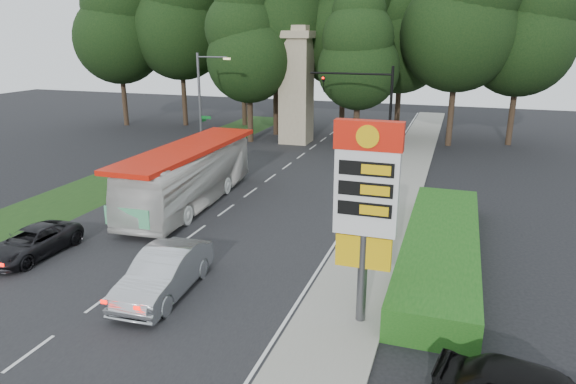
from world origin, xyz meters
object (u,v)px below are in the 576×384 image
(monument, at_px, (296,85))
(transit_bus, at_px, (189,176))
(gas_station_pylon, at_px, (366,197))
(traffic_signal_mast, at_px, (373,101))
(sedan_silver, at_px, (164,273))
(suv_charcoal, at_px, (32,242))
(streetlight_signs, at_px, (202,101))

(monument, xyz_separation_m, transit_bus, (-0.41, -18.57, -3.42))
(transit_bus, bearing_deg, gas_station_pylon, -42.92)
(traffic_signal_mast, height_order, monument, monument)
(sedan_silver, xyz_separation_m, suv_charcoal, (-7.33, 1.18, -0.22))
(traffic_signal_mast, relative_size, transit_bus, 0.60)
(streetlight_signs, height_order, transit_bus, streetlight_signs)
(gas_station_pylon, relative_size, traffic_signal_mast, 0.95)
(streetlight_signs, distance_m, transit_bus, 11.85)
(monument, bearing_deg, transit_bus, -91.28)
(monument, xyz_separation_m, suv_charcoal, (-3.44, -27.16, -4.48))
(monument, relative_size, transit_bus, 0.83)
(traffic_signal_mast, bearing_deg, suv_charcoal, -117.72)
(traffic_signal_mast, bearing_deg, transit_bus, -122.78)
(gas_station_pylon, relative_size, sedan_silver, 1.33)
(streetlight_signs, height_order, sedan_silver, streetlight_signs)
(traffic_signal_mast, height_order, streetlight_signs, streetlight_signs)
(traffic_signal_mast, distance_m, monument, 9.76)
(suv_charcoal, bearing_deg, gas_station_pylon, -2.11)
(suv_charcoal, bearing_deg, traffic_signal_mast, 63.47)
(monument, bearing_deg, sedan_silver, -82.18)
(gas_station_pylon, distance_m, streetlight_signs, 25.74)
(streetlight_signs, bearing_deg, monument, 58.03)
(transit_bus, xyz_separation_m, sedan_silver, (4.31, -9.77, -0.83))
(transit_bus, bearing_deg, traffic_signal_mast, 53.39)
(gas_station_pylon, distance_m, transit_bus, 15.22)
(traffic_signal_mast, bearing_deg, monument, 142.00)
(gas_station_pylon, xyz_separation_m, streetlight_signs, (-16.19, 20.01, -0.01))
(traffic_signal_mast, relative_size, monument, 0.72)
(gas_station_pylon, distance_m, sedan_silver, 8.15)
(streetlight_signs, relative_size, sedan_silver, 1.55)
(gas_station_pylon, bearing_deg, suv_charcoal, 176.70)
(sedan_silver, bearing_deg, monument, 94.04)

